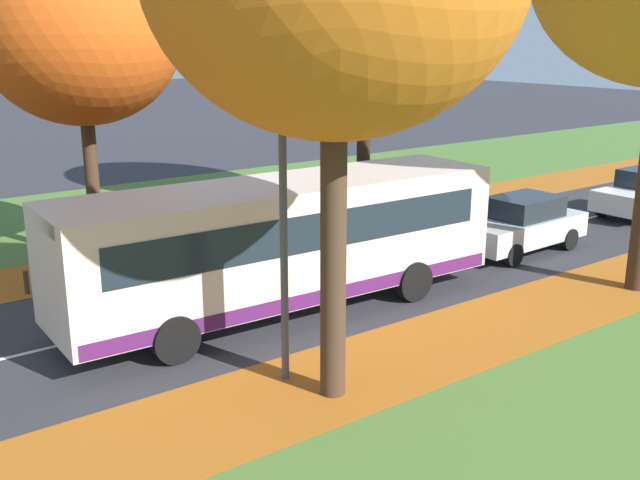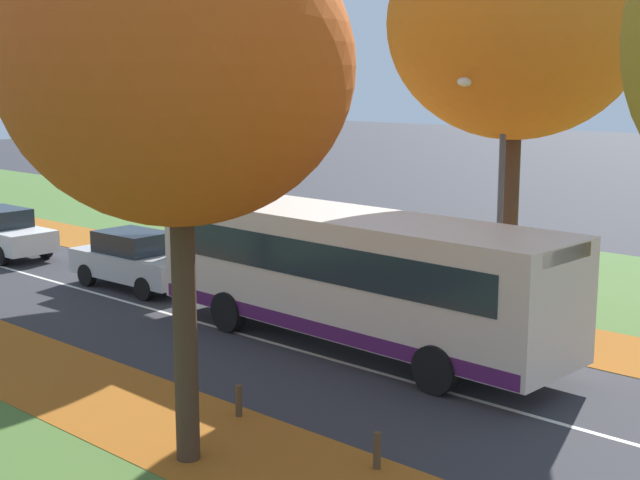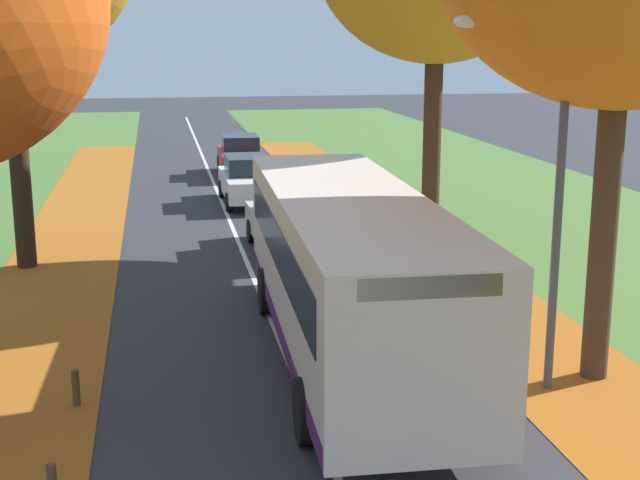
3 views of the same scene
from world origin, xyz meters
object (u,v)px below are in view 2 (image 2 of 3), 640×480
at_px(tree_left_near, 178,67).
at_px(bollard_fourth, 377,451).
at_px(streetlamp_right, 494,177).
at_px(tree_right_mid, 239,17).
at_px(bus, 353,272).
at_px(car_silver_lead, 136,260).
at_px(car_white_following, 2,233).
at_px(tree_right_near, 516,23).
at_px(bollard_fifth, 239,401).

height_order(tree_left_near, bollard_fourth, tree_left_near).
bearing_deg(streetlamp_right, tree_right_mid, 82.09).
relative_size(tree_right_mid, bus, 1.01).
relative_size(bollard_fourth, car_silver_lead, 0.14).
xyz_separation_m(tree_left_near, tree_right_mid, (10.32, 9.85, 1.62)).
relative_size(bus, car_white_following, 2.48).
bearing_deg(tree_right_near, tree_left_near, -177.80).
relative_size(bollard_fifth, car_white_following, 0.14).
xyz_separation_m(bus, car_silver_lead, (0.12, 8.19, -0.89)).
bearing_deg(bollard_fourth, car_white_following, 77.21).
distance_m(tree_left_near, bollard_fourth, 6.51).
bearing_deg(bus, tree_right_near, -22.11).
xyz_separation_m(streetlamp_right, car_white_following, (-2.78, 17.16, -2.92)).
distance_m(tree_right_mid, streetlamp_right, 10.66).
height_order(bollard_fifth, bus, bus).
xyz_separation_m(bollard_fifth, car_silver_lead, (4.73, 9.45, 0.52)).
xyz_separation_m(tree_right_near, car_silver_lead, (-3.80, 9.78, -6.35)).
bearing_deg(streetlamp_right, car_silver_lead, 103.77).
height_order(tree_left_near, tree_right_near, tree_right_near).
bearing_deg(bollard_fourth, tree_right_near, 18.30).
relative_size(tree_right_near, tree_right_mid, 0.93).
xyz_separation_m(tree_left_near, bus, (6.36, 1.99, -4.39)).
height_order(bollard_fifth, car_silver_lead, car_silver_lead).
bearing_deg(bollard_fifth, car_white_following, 74.96).
relative_size(tree_left_near, car_white_following, 2.00).
height_order(streetlamp_right, car_white_following, streetlamp_right).
distance_m(streetlamp_right, car_white_following, 17.63).
distance_m(bollard_fourth, bus, 6.56).
distance_m(tree_left_near, car_white_following, 19.04).
bearing_deg(bollard_fourth, streetlamp_right, 18.97).
height_order(bollard_fifth, car_white_following, car_white_following).
height_order(tree_right_near, bollard_fifth, tree_right_near).
xyz_separation_m(bollard_fourth, bus, (4.64, 4.42, 1.41)).
height_order(tree_right_near, bollard_fourth, tree_right_near).
height_order(bus, car_silver_lead, bus).
height_order(bollard_fourth, bus, bus).
relative_size(tree_left_near, bollard_fourth, 14.27).
relative_size(tree_right_near, car_silver_lead, 2.32).
distance_m(tree_right_near, streetlamp_right, 3.68).
relative_size(streetlamp_right, bus, 0.57).
bearing_deg(tree_right_mid, bus, -116.72).
distance_m(tree_right_near, car_silver_lead, 12.26).
xyz_separation_m(tree_right_near, tree_right_mid, (0.05, 9.46, 0.55)).
height_order(tree_right_near, car_white_following, tree_right_near).
bearing_deg(bus, streetlamp_right, -36.61).
bearing_deg(streetlamp_right, car_white_following, 99.20).
distance_m(streetlamp_right, car_silver_lead, 10.82).
bearing_deg(car_white_following, tree_right_mid, -60.64).
height_order(tree_right_near, car_silver_lead, tree_right_near).
distance_m(tree_right_near, bollard_fifth, 10.96).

